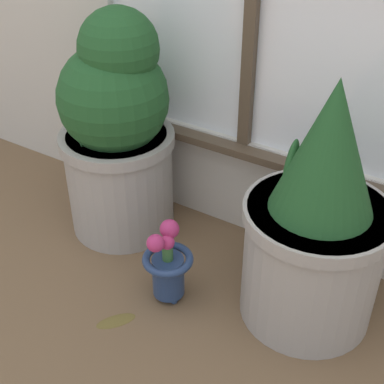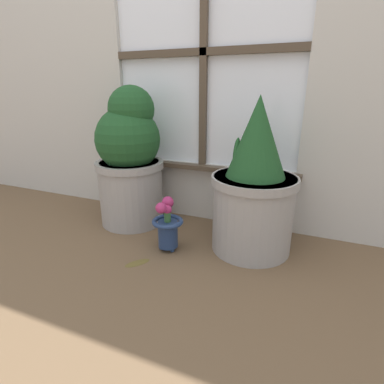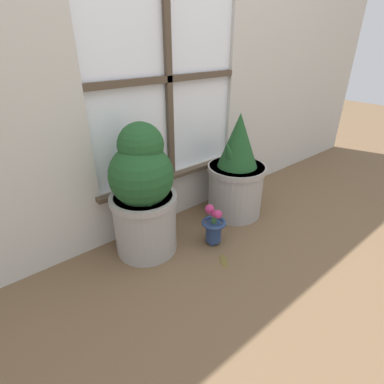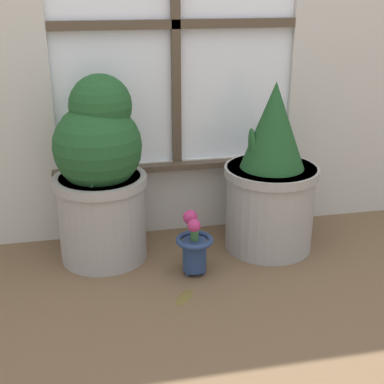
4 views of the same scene
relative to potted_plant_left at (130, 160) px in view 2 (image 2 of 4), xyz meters
The scene contains 5 objects.
ground_plane 0.64m from the potted_plant_left, 51.83° to the right, with size 10.00×10.00×0.00m, color brown.
potted_plant_left is the anchor object (origin of this frame).
potted_plant_right 0.67m from the potted_plant_left, ahead, with size 0.38×0.38×0.69m.
flower_vase 0.45m from the potted_plant_left, 32.99° to the right, with size 0.14×0.14×0.25m.
fallen_leaf 0.57m from the potted_plant_left, 55.18° to the right, with size 0.10×0.11×0.01m.
Camera 2 is at (0.56, -0.87, 0.70)m, focal length 28.00 mm.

